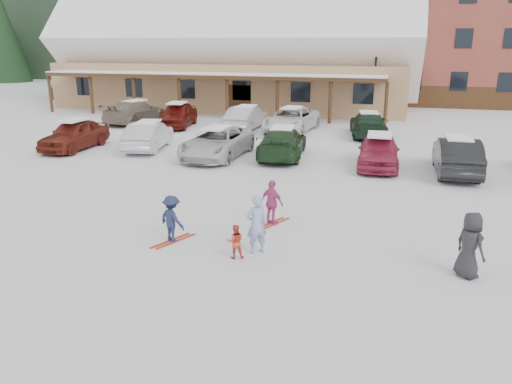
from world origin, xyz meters
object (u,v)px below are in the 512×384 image
(lamp_post, at_px, (376,64))
(parked_car_5, at_px, (457,156))
(parked_car_0, at_px, (74,135))
(parked_car_3, at_px, (282,142))
(toddler_red, at_px, (235,241))
(parked_car_7, at_px, (135,112))
(parked_car_9, at_px, (246,118))
(parked_car_2, at_px, (217,142))
(day_lodge, at_px, (233,58))
(parked_car_8, at_px, (177,115))
(adult_skier, at_px, (256,224))
(parked_car_1, at_px, (149,136))
(parked_car_4, at_px, (379,151))
(parked_car_11, at_px, (368,124))
(child_magenta, at_px, (272,203))
(bystander_dark, at_px, (470,245))
(parked_car_10, at_px, (291,120))
(child_navy, at_px, (172,219))

(lamp_post, height_order, parked_car_5, lamp_post)
(parked_car_0, relative_size, parked_car_3, 0.90)
(toddler_red, distance_m, parked_car_7, 23.14)
(lamp_post, bearing_deg, parked_car_9, -134.49)
(parked_car_2, height_order, parked_car_5, parked_car_5)
(day_lodge, distance_m, parked_car_8, 11.59)
(parked_car_9, bearing_deg, parked_car_5, 146.90)
(parked_car_7, bearing_deg, adult_skier, 134.43)
(parked_car_1, relative_size, parked_car_4, 1.01)
(parked_car_3, bearing_deg, parked_car_1, -4.27)
(parked_car_7, xyz_separation_m, parked_car_9, (7.90, -0.53, -0.02))
(day_lodge, xyz_separation_m, parked_car_4, (12.59, -18.73, -3.22))
(parked_car_11, bearing_deg, parked_car_1, 24.75)
(child_magenta, distance_m, parked_car_7, 21.24)
(parked_car_0, xyz_separation_m, parked_car_7, (-1.15, 8.48, 0.00))
(bystander_dark, height_order, parked_car_1, bystander_dark)
(parked_car_10, bearing_deg, day_lodge, 130.10)
(bystander_dark, relative_size, parked_car_11, 0.33)
(toddler_red, distance_m, parked_car_3, 11.69)
(day_lodge, xyz_separation_m, parked_car_0, (-2.47, -18.90, -3.20))
(toddler_red, bearing_deg, day_lodge, -92.87)
(lamp_post, bearing_deg, bystander_dark, -82.54)
(child_navy, xyz_separation_m, parked_car_1, (-6.27, 10.96, 0.05))
(bystander_dark, xyz_separation_m, parked_car_11, (-3.25, 17.78, -0.10))
(bystander_dark, bearing_deg, toddler_red, 55.40)
(parked_car_4, height_order, parked_car_7, parked_car_7)
(lamp_post, bearing_deg, child_magenta, -94.54)
(parked_car_3, relative_size, parked_car_5, 1.06)
(parked_car_7, distance_m, parked_car_9, 7.92)
(toddler_red, bearing_deg, bystander_dark, 163.75)
(child_navy, distance_m, parked_car_3, 11.05)
(parked_car_2, xyz_separation_m, parked_car_5, (10.59, -0.31, 0.05))
(toddler_red, distance_m, parked_car_11, 18.35)
(day_lodge, relative_size, lamp_post, 4.36)
(parked_car_3, xyz_separation_m, parked_car_9, (-3.84, 6.94, 0.02))
(bystander_dark, bearing_deg, parked_car_1, 12.18)
(parked_car_1, bearing_deg, parked_car_8, -88.08)
(parked_car_0, bearing_deg, parked_car_8, 73.94)
(parked_car_3, bearing_deg, bystander_dark, 116.68)
(toddler_red, bearing_deg, parked_car_0, -62.30)
(parked_car_7, relative_size, parked_car_10, 0.98)
(parked_car_1, xyz_separation_m, parked_car_11, (10.56, 6.66, -0.01))
(child_magenta, height_order, parked_car_9, parked_car_9)
(lamp_post, xyz_separation_m, parked_car_4, (0.94, -15.28, -3.03))
(child_navy, distance_m, bystander_dark, 7.54)
(bystander_dark, height_order, parked_car_9, bystander_dark)
(adult_skier, distance_m, child_navy, 2.43)
(day_lodge, bearing_deg, parked_car_8, -91.23)
(toddler_red, relative_size, parked_car_11, 0.19)
(adult_skier, distance_m, parked_car_5, 11.58)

